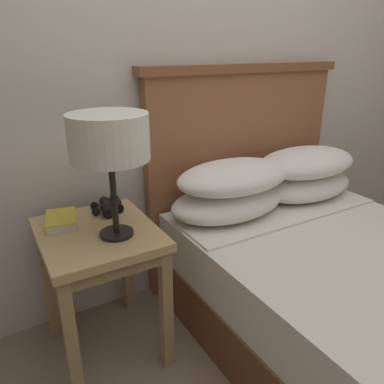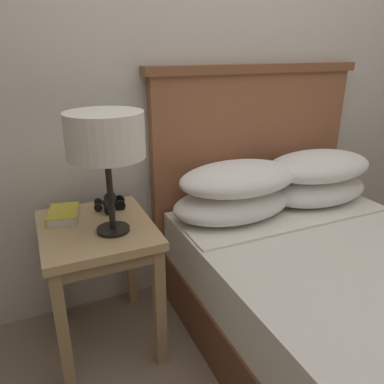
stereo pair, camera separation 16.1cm
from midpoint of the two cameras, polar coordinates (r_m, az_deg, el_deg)
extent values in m
cube|color=beige|center=(1.97, 5.62, 21.97)|extent=(8.00, 0.06, 2.60)
cube|color=tan|center=(1.58, -11.58, -5.65)|extent=(0.45, 0.52, 0.04)
cube|color=#917650|center=(1.60, -11.47, -7.03)|extent=(0.42, 0.48, 0.05)
cube|color=#A4865B|center=(1.53, -16.05, -20.27)|extent=(0.04, 0.04, 0.55)
cube|color=#A4865B|center=(1.60, -1.94, -17.31)|extent=(0.04, 0.04, 0.55)
cube|color=#A4865B|center=(1.89, -18.17, -11.68)|extent=(0.04, 0.04, 0.55)
cube|color=#A4865B|center=(1.95, -6.96, -9.69)|extent=(0.04, 0.04, 0.55)
cube|color=white|center=(1.92, 16.81, -3.64)|extent=(1.06, 0.28, 0.01)
cube|color=brown|center=(2.14, 11.09, 1.85)|extent=(1.16, 0.06, 1.15)
cube|color=brown|center=(2.03, 12.32, 17.93)|extent=(1.21, 0.10, 0.04)
ellipsoid|color=white|center=(1.83, 8.65, -1.85)|extent=(0.60, 0.36, 0.15)
ellipsoid|color=white|center=(2.13, 20.30, 0.43)|extent=(0.60, 0.36, 0.15)
ellipsoid|color=white|center=(1.80, 9.63, 2.04)|extent=(0.60, 0.36, 0.15)
ellipsoid|color=white|center=(2.10, 20.87, 3.71)|extent=(0.60, 0.36, 0.15)
cylinder|color=black|center=(1.51, -8.93, -5.72)|extent=(0.13, 0.13, 0.01)
cylinder|color=black|center=(1.44, -9.27, -0.33)|extent=(0.02, 0.02, 0.29)
sphere|color=black|center=(1.45, -9.24, -0.87)|extent=(0.04, 0.04, 0.04)
cylinder|color=silver|center=(1.38, -9.83, 8.53)|extent=(0.29, 0.29, 0.17)
cube|color=silver|center=(1.66, -16.36, -3.40)|extent=(0.15, 0.19, 0.04)
cube|color=gold|center=(1.65, -16.43, -2.80)|extent=(0.15, 0.20, 0.00)
cube|color=gold|center=(1.66, -18.35, -3.54)|extent=(0.04, 0.17, 0.04)
cylinder|color=black|center=(1.68, -9.86, -2.26)|extent=(0.06, 0.10, 0.04)
cylinder|color=black|center=(1.68, -8.25, -2.12)|extent=(0.05, 0.02, 0.05)
cylinder|color=black|center=(1.68, -11.48, -2.40)|extent=(0.04, 0.02, 0.04)
cylinder|color=black|center=(1.74, -10.02, -1.44)|extent=(0.06, 0.10, 0.04)
cylinder|color=black|center=(1.74, -8.46, -1.30)|extent=(0.05, 0.02, 0.05)
cylinder|color=black|center=(1.74, -11.58, -1.57)|extent=(0.04, 0.02, 0.04)
cube|color=black|center=(1.71, -9.96, -1.60)|extent=(0.06, 0.05, 0.01)
cylinder|color=black|center=(1.71, -9.97, -1.47)|extent=(0.02, 0.01, 0.02)
camera|label=1|loc=(0.08, -87.14, 1.11)|focal=35.00mm
camera|label=2|loc=(0.08, 92.86, -1.11)|focal=35.00mm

